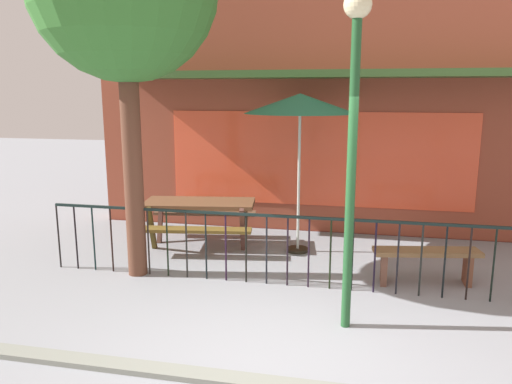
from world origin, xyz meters
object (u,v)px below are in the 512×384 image
(picnic_table_left, at_px, (200,211))
(patio_bench, at_px, (426,259))
(patio_umbrella, at_px, (300,105))
(street_lamp, at_px, (354,113))

(picnic_table_left, height_order, patio_bench, picnic_table_left)
(patio_bench, bearing_deg, patio_umbrella, 151.21)
(picnic_table_left, distance_m, patio_umbrella, 2.39)
(patio_bench, bearing_deg, picnic_table_left, 164.85)
(patio_umbrella, distance_m, patio_bench, 2.91)
(street_lamp, bearing_deg, picnic_table_left, 135.80)
(patio_umbrella, xyz_separation_m, patio_bench, (1.86, -1.02, -2.00))
(picnic_table_left, xyz_separation_m, street_lamp, (2.48, -2.41, 1.72))
(patio_umbrella, relative_size, patio_bench, 1.76)
(street_lamp, bearing_deg, patio_umbrella, 108.78)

